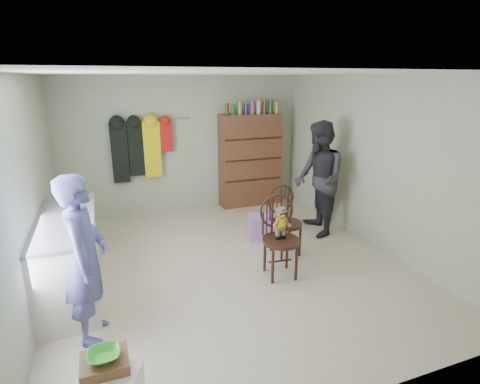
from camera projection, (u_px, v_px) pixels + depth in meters
name	position (u px, v px, depth m)	size (l,w,h in m)	color
ground_plane	(228.00, 264.00, 5.15)	(5.00, 5.00, 0.00)	beige
room_walls	(215.00, 144.00, 5.16)	(5.00, 5.00, 5.00)	#B7BFA0
counter	(69.00, 255.00, 4.35)	(0.64, 1.86, 0.94)	silver
bowl	(104.00, 355.00, 2.72)	(0.23, 0.23, 0.06)	green
chair_front	(280.00, 231.00, 4.72)	(0.51, 0.51, 1.05)	#3E2015
chair_far	(284.00, 218.00, 5.35)	(0.47, 0.47, 1.00)	#3E2015
striped_bag	(261.00, 227.00, 5.91)	(0.37, 0.29, 0.39)	#E572CB
person_left	(85.00, 259.00, 3.50)	(0.60, 0.39, 1.65)	#525297
person_right	(319.00, 179.00, 5.92)	(0.89, 0.69, 1.83)	#2D2B33
dresser	(250.00, 159.00, 7.36)	(1.20, 0.39, 2.05)	brown
coat_rack	(140.00, 149.00, 6.64)	(1.42, 0.12, 1.09)	#99999E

